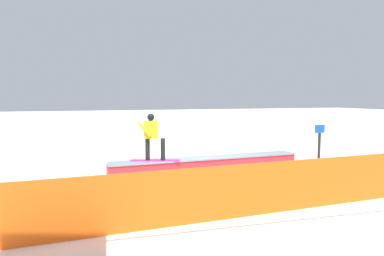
{
  "coord_description": "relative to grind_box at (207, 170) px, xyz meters",
  "views": [
    {
      "loc": [
        3.76,
        9.75,
        2.71
      ],
      "look_at": [
        0.86,
        1.02,
        1.85
      ],
      "focal_mm": 30.5,
      "sensor_mm": 36.0,
      "label": 1
    }
  ],
  "objects": [
    {
      "name": "grind_box",
      "position": [
        0.0,
        0.0,
        0.0
      ],
      "size": [
        6.35,
        0.77,
        0.78
      ],
      "color": "red",
      "rests_on": "ground_plane"
    },
    {
      "name": "safety_fence",
      "position": [
        0.0,
        3.27,
        0.25
      ],
      "size": [
        11.43,
        0.27,
        1.22
      ],
      "primitive_type": "cube",
      "rotation": [
        0.0,
        0.0,
        0.02
      ],
      "color": "#FB5C13",
      "rests_on": "ground_plane"
    },
    {
      "name": "snowboarder",
      "position": [
        1.8,
        0.0,
        1.21
      ],
      "size": [
        1.54,
        0.77,
        1.44
      ],
      "color": "#C62496",
      "rests_on": "grind_box"
    },
    {
      "name": "trail_marker",
      "position": [
        -4.43,
        -0.04,
        0.57
      ],
      "size": [
        0.4,
        0.1,
        1.72
      ],
      "color": "#262628",
      "rests_on": "ground_plane"
    },
    {
      "name": "ground_plane",
      "position": [
        0.0,
        0.0,
        -0.35
      ],
      "size": [
        120.0,
        120.0,
        0.0
      ],
      "primitive_type": "plane",
      "color": "white"
    }
  ]
}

